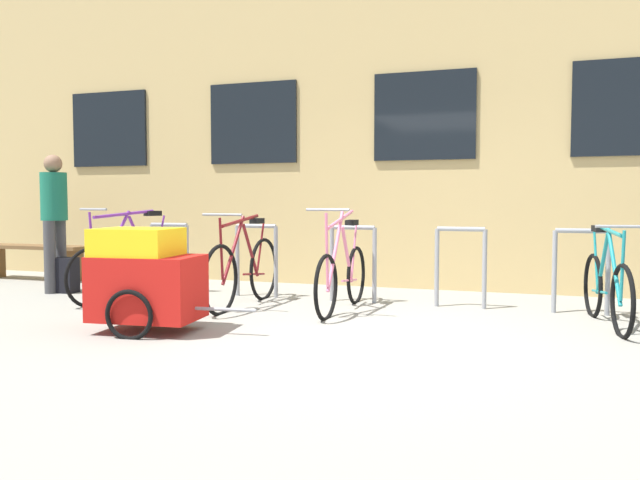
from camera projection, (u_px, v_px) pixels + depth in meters
name	position (u px, v px, depth m)	size (l,w,h in m)	color
ground_plane	(353.00, 339.00, 5.39)	(42.00, 42.00, 0.00)	gray
storefront_building	(453.00, 126.00, 10.71)	(28.00, 5.24, 4.77)	tan
bike_rack	(405.00, 258.00, 7.14)	(6.55, 0.05, 0.87)	gray
bicycle_teal	(607.00, 287.00, 5.95)	(0.45, 1.64, 0.97)	black
bicycle_purple	(130.00, 267.00, 7.51)	(0.57, 1.70, 1.09)	black
bicycle_maroon	(244.00, 270.00, 7.06)	(0.44, 1.81, 1.04)	black
bicycle_pink	(342.00, 275.00, 6.78)	(0.44, 1.73, 1.09)	black
bike_trailer	(145.00, 278.00, 5.69)	(1.48, 0.74, 0.93)	red
wooden_bench	(32.00, 254.00, 9.37)	(1.79, 0.40, 0.51)	brown
person_by_bench	(54.00, 213.00, 8.08)	(0.32, 0.36, 1.72)	#3F3F42
backpack	(65.00, 275.00, 8.09)	(0.28, 0.20, 0.44)	black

